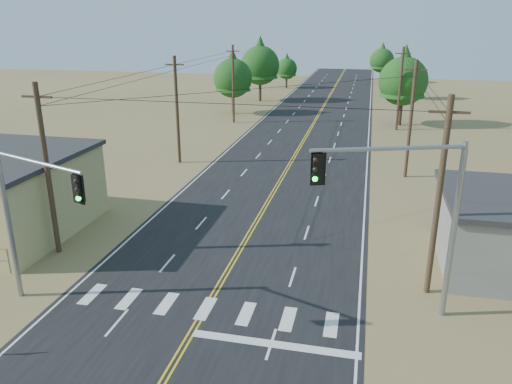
# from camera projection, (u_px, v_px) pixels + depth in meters

# --- Properties ---
(road) EXTENTS (15.00, 200.00, 0.02)m
(road) POSITION_uv_depth(u_px,v_px,m) (283.00, 175.00, 44.18)
(road) COLOR black
(road) RESTS_ON ground
(utility_pole_left_near) EXTENTS (1.80, 0.30, 10.00)m
(utility_pole_left_near) POSITION_uv_depth(u_px,v_px,m) (47.00, 170.00, 28.10)
(utility_pole_left_near) COLOR #4C3826
(utility_pole_left_near) RESTS_ON ground
(utility_pole_left_mid) EXTENTS (1.80, 0.30, 10.00)m
(utility_pole_left_mid) POSITION_uv_depth(u_px,v_px,m) (177.00, 110.00, 46.52)
(utility_pole_left_mid) COLOR #4C3826
(utility_pole_left_mid) RESTS_ON ground
(utility_pole_left_far) EXTENTS (1.80, 0.30, 10.00)m
(utility_pole_left_far) POSITION_uv_depth(u_px,v_px,m) (233.00, 84.00, 64.93)
(utility_pole_left_far) COLOR #4C3826
(utility_pole_left_far) RESTS_ON ground
(utility_pole_right_near) EXTENTS (1.80, 0.30, 10.00)m
(utility_pole_right_near) POSITION_uv_depth(u_px,v_px,m) (439.00, 198.00, 23.74)
(utility_pole_right_near) COLOR #4C3826
(utility_pole_right_near) RESTS_ON ground
(utility_pole_right_mid) EXTENTS (1.80, 0.30, 10.00)m
(utility_pole_right_mid) POSITION_uv_depth(u_px,v_px,m) (411.00, 119.00, 42.15)
(utility_pole_right_mid) COLOR #4C3826
(utility_pole_right_mid) RESTS_ON ground
(utility_pole_right_far) EXTENTS (1.80, 0.30, 10.00)m
(utility_pole_right_far) POSITION_uv_depth(u_px,v_px,m) (400.00, 88.00, 60.57)
(utility_pole_right_far) COLOR #4C3826
(utility_pole_right_far) RESTS_ON ground
(signal_mast_left) EXTENTS (5.70, 2.37, 7.64)m
(signal_mast_left) POSITION_uv_depth(u_px,v_px,m) (26.00, 207.00, 22.50)
(signal_mast_left) COLOR gray
(signal_mast_left) RESTS_ON ground
(signal_mast_right) EXTENTS (6.42, 2.50, 8.36)m
(signal_mast_right) POSITION_uv_depth(u_px,v_px,m) (415.00, 204.00, 21.41)
(signal_mast_right) COLOR gray
(signal_mast_right) RESTS_ON ground
(tree_left_near) EXTENTS (5.53, 5.53, 9.22)m
(tree_left_near) POSITION_uv_depth(u_px,v_px,m) (233.00, 74.00, 70.94)
(tree_left_near) COLOR #3F2D1E
(tree_left_near) RESTS_ON ground
(tree_left_mid) EXTENTS (6.34, 6.34, 10.57)m
(tree_left_mid) POSITION_uv_depth(u_px,v_px,m) (260.00, 61.00, 81.67)
(tree_left_mid) COLOR #3F2D1E
(tree_left_mid) RESTS_ON ground
(tree_left_far) EXTENTS (4.09, 4.09, 6.81)m
(tree_left_far) POSITION_uv_depth(u_px,v_px,m) (287.00, 67.00, 98.03)
(tree_left_far) COLOR #3F2D1E
(tree_left_far) RESTS_ON ground
(tree_right_near) EXTENTS (6.13, 6.13, 10.21)m
(tree_right_near) POSITION_uv_depth(u_px,v_px,m) (404.00, 76.00, 62.91)
(tree_right_near) COLOR #3F2D1E
(tree_right_near) RESTS_ON ground
(tree_right_mid) EXTENTS (4.11, 4.11, 6.84)m
(tree_right_mid) POSITION_uv_depth(u_px,v_px,m) (414.00, 74.00, 84.60)
(tree_right_mid) COLOR #3F2D1E
(tree_right_mid) RESTS_ON ground
(tree_right_far) EXTENTS (5.07, 5.07, 8.45)m
(tree_right_far) POSITION_uv_depth(u_px,v_px,m) (382.00, 58.00, 105.73)
(tree_right_far) COLOR #3F2D1E
(tree_right_far) RESTS_ON ground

